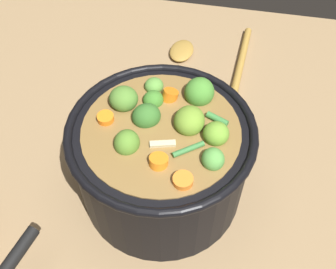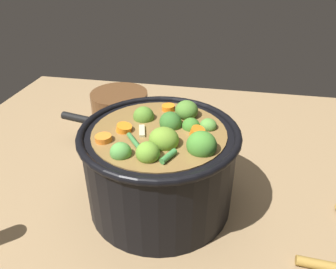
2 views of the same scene
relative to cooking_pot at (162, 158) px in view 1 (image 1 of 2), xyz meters
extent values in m
plane|color=#8C704C|center=(0.00, 0.00, -0.08)|extent=(1.10, 1.10, 0.00)
cylinder|color=black|center=(0.00, 0.00, -0.01)|extent=(0.25, 0.25, 0.15)
torus|color=black|center=(0.00, 0.00, 0.07)|extent=(0.27, 0.27, 0.01)
cylinder|color=brown|center=(0.00, 0.00, 0.00)|extent=(0.22, 0.22, 0.14)
ellipsoid|color=#558D39|center=(-0.08, -0.03, 0.07)|extent=(0.04, 0.04, 0.02)
ellipsoid|color=olive|center=(0.00, 0.07, 0.08)|extent=(0.05, 0.05, 0.03)
ellipsoid|color=#539741|center=(0.04, 0.08, 0.07)|extent=(0.04, 0.04, 0.03)
ellipsoid|color=#336727|center=(-0.01, -0.02, 0.07)|extent=(0.05, 0.05, 0.04)
ellipsoid|color=#44832E|center=(-0.07, 0.04, 0.08)|extent=(0.06, 0.05, 0.04)
ellipsoid|color=#3C7728|center=(-0.05, -0.02, 0.07)|extent=(0.04, 0.04, 0.03)
ellipsoid|color=olive|center=(-0.01, 0.04, 0.08)|extent=(0.05, 0.05, 0.04)
ellipsoid|color=#52802A|center=(0.04, -0.04, 0.07)|extent=(0.04, 0.04, 0.04)
ellipsoid|color=#4D7C2E|center=(-0.03, -0.06, 0.08)|extent=(0.04, 0.04, 0.03)
cylinder|color=orange|center=(0.00, -0.08, 0.07)|extent=(0.03, 0.03, 0.02)
cylinder|color=orange|center=(0.06, 0.01, 0.07)|extent=(0.03, 0.03, 0.02)
cylinder|color=orange|center=(-0.06, 0.00, 0.07)|extent=(0.04, 0.03, 0.02)
cylinder|color=orange|center=(0.08, 0.04, 0.07)|extent=(0.03, 0.03, 0.01)
cylinder|color=#397D3A|center=(-0.03, 0.07, 0.07)|extent=(0.02, 0.03, 0.01)
cylinder|color=#377438|center=(0.03, 0.04, 0.07)|extent=(0.03, 0.04, 0.01)
cube|color=#C8BE91|center=(0.03, 0.01, 0.07)|extent=(0.02, 0.04, 0.01)
ellipsoid|color=olive|center=(-0.35, -0.03, -0.07)|extent=(0.08, 0.06, 0.02)
cylinder|color=olive|center=(-0.34, 0.10, -0.07)|extent=(0.23, 0.03, 0.02)
camera|label=1|loc=(0.33, 0.08, 0.47)|focal=41.44mm
camera|label=2|loc=(-0.10, 0.44, 0.33)|focal=34.54mm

